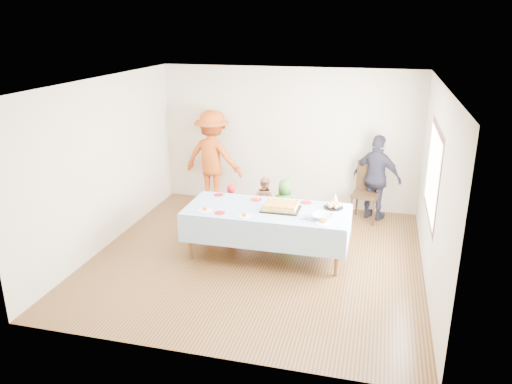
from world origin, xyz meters
TOP-DOWN VIEW (x-y plane):
  - ground at (0.00, 0.00)m, footprint 5.00×5.00m
  - room_walls at (0.05, 0.00)m, footprint 5.04×5.04m
  - party_table at (0.13, 0.12)m, footprint 2.50×1.10m
  - birthday_cake at (0.34, 0.13)m, footprint 0.57×0.44m
  - rolls_tray at (1.11, 0.41)m, footprint 0.30×0.30m
  - punch_bowl at (1.01, -0.09)m, footprint 0.31×0.31m
  - party_hat at (1.12, 0.58)m, footprint 0.11×0.11m
  - fork_pile at (0.79, -0.12)m, footprint 0.24×0.18m
  - plate_red_far_a at (-0.78, 0.53)m, footprint 0.16×0.16m
  - plate_red_far_b at (-0.13, 0.46)m, footprint 0.18×0.18m
  - plate_red_far_c at (0.16, 0.48)m, footprint 0.19×0.19m
  - plate_red_far_d at (0.67, 0.53)m, footprint 0.17×0.17m
  - plate_red_near at (-0.51, -0.24)m, footprint 0.16×0.16m
  - plate_white_left at (-0.76, -0.20)m, footprint 0.22×0.22m
  - plate_white_mid at (-0.12, -0.28)m, footprint 0.19×0.19m
  - plate_white_right at (1.03, -0.26)m, footprint 0.22×0.22m
  - dining_chair at (1.57, 2.07)m, footprint 0.54×0.54m
  - toddler_left at (-0.68, 0.93)m, footprint 0.37×0.32m
  - toddler_mid at (0.22, 1.07)m, footprint 0.49×0.34m
  - toddler_right at (-0.22, 1.40)m, footprint 0.49×0.42m
  - adult_left at (-1.45, 2.20)m, footprint 1.31×0.89m
  - adult_right at (1.72, 2.12)m, footprint 1.01×0.73m

SIDE VIEW (x-z plane):
  - ground at x=0.00m, z-range 0.00..0.00m
  - toddler_left at x=-0.68m, z-range 0.00..0.86m
  - toddler_right at x=-0.22m, z-range 0.00..0.88m
  - toddler_mid at x=0.22m, z-range 0.00..0.96m
  - dining_chair at x=1.57m, z-range 0.06..1.14m
  - party_table at x=0.13m, z-range 0.33..1.11m
  - plate_red_far_a at x=-0.78m, z-range 0.78..0.79m
  - plate_red_far_b at x=-0.13m, z-range 0.78..0.79m
  - plate_red_far_c at x=0.16m, z-range 0.78..0.79m
  - plate_red_far_d at x=0.67m, z-range 0.78..0.79m
  - plate_red_near at x=-0.51m, z-range 0.78..0.79m
  - plate_white_left at x=-0.76m, z-range 0.78..0.79m
  - plate_white_mid at x=-0.12m, z-range 0.78..0.79m
  - plate_white_right at x=1.03m, z-range 0.78..0.79m
  - adult_right at x=1.72m, z-range 0.00..1.58m
  - fork_pile at x=0.79m, z-range 0.78..0.85m
  - rolls_tray at x=1.11m, z-range 0.77..0.86m
  - punch_bowl at x=1.01m, z-range 0.78..0.86m
  - birthday_cake at x=0.34m, z-range 0.78..0.88m
  - party_hat at x=1.12m, z-range 0.78..0.97m
  - adult_left at x=-1.45m, z-range 0.00..1.88m
  - room_walls at x=0.05m, z-range 0.41..3.13m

